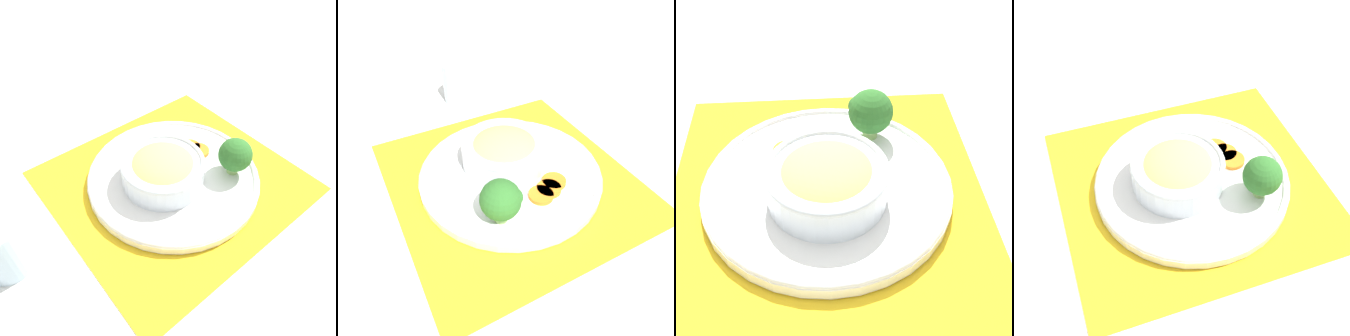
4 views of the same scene
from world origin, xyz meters
TOP-DOWN VIEW (x-y plane):
  - ground_plane at (0.00, 0.00)m, footprint 4.00×4.00m
  - placemat at (0.00, 0.00)m, footprint 0.42×0.45m
  - plate at (0.00, 0.00)m, footprint 0.33×0.33m
  - bowl at (-0.00, -0.03)m, footprint 0.15×0.15m
  - broccoli_floret at (0.06, 0.09)m, footprint 0.06×0.06m
  - carrot_slice_near at (-0.02, 0.08)m, footprint 0.04×0.04m
  - carrot_slice_middle at (-0.04, 0.07)m, footprint 0.04×0.04m
  - carrot_slice_far at (-0.05, 0.06)m, footprint 0.04×0.04m
  - water_glass at (-0.02, -0.31)m, footprint 0.08×0.08m

SIDE VIEW (x-z plane):
  - ground_plane at x=0.00m, z-range 0.00..0.00m
  - placemat at x=0.00m, z-range 0.00..0.00m
  - plate at x=0.00m, z-range 0.00..0.03m
  - carrot_slice_near at x=-0.02m, z-range 0.02..0.03m
  - carrot_slice_middle at x=-0.04m, z-range 0.02..0.03m
  - carrot_slice_far at x=-0.05m, z-range 0.02..0.03m
  - water_glass at x=-0.02m, z-range -0.01..0.09m
  - bowl at x=0.00m, z-range 0.02..0.08m
  - broccoli_floret at x=0.06m, z-range 0.03..0.10m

